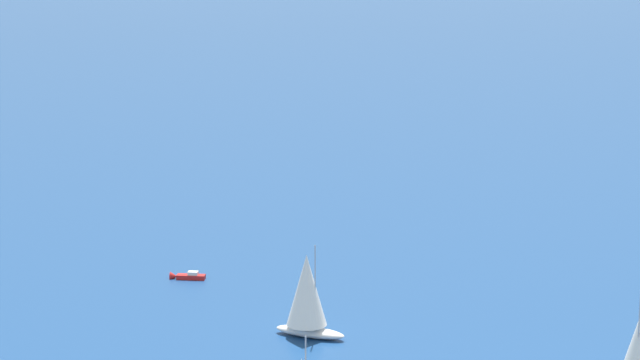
% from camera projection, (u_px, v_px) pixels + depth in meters
% --- Properties ---
extents(motorboat_trailing, '(5.17, 3.19, 1.47)m').
position_uv_depth(motorboat_trailing, '(186.00, 276.00, 174.29)').
color(motorboat_trailing, '#B21E1E').
rests_on(motorboat_trailing, ground_plane).
extents(sailboat_ahead, '(8.50, 7.80, 11.65)m').
position_uv_depth(sailboat_ahead, '(307.00, 295.00, 148.09)').
color(sailboat_ahead, white).
rests_on(sailboat_ahead, ground_plane).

